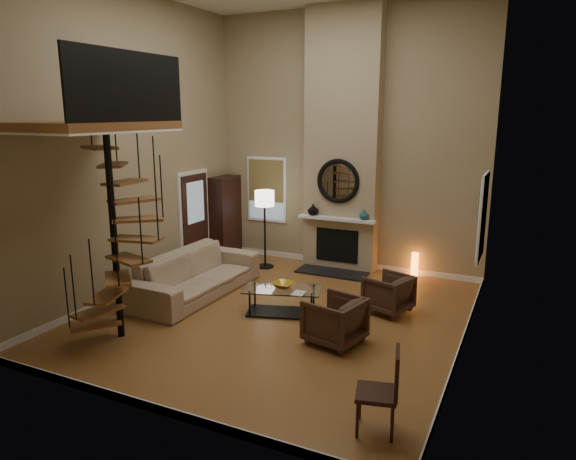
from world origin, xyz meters
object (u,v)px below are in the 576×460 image
at_px(sofa, 196,274).
at_px(coffee_table, 282,298).
at_px(accent_lamp, 415,265).
at_px(side_chair, 385,387).
at_px(hutch, 225,217).
at_px(armchair_far, 339,321).
at_px(armchair_near, 392,294).
at_px(floor_lamp, 265,204).

bearing_deg(sofa, coffee_table, -94.18).
xyz_separation_m(sofa, coffee_table, (1.89, -0.17, -0.11)).
height_order(coffee_table, accent_lamp, accent_lamp).
xyz_separation_m(accent_lamp, side_chair, (0.86, -5.55, 0.28)).
bearing_deg(coffee_table, hutch, 136.12).
height_order(hutch, sofa, hutch).
relative_size(sofa, armchair_far, 3.68).
relative_size(hutch, armchair_far, 2.45).
bearing_deg(armchair_near, armchair_far, 3.76).
bearing_deg(coffee_table, accent_lamp, 61.89).
relative_size(hutch, sofa, 0.67).
height_order(sofa, accent_lamp, sofa).
height_order(hutch, side_chair, hutch).
bearing_deg(coffee_table, sofa, 174.90).
distance_m(hutch, side_chair, 7.50).
height_order(armchair_near, armchair_far, armchair_far).
bearing_deg(accent_lamp, side_chair, -81.18).
xyz_separation_m(hutch, accent_lamp, (4.45, 0.27, -0.70)).
xyz_separation_m(floor_lamp, accent_lamp, (3.14, 0.73, -1.16)).
distance_m(sofa, coffee_table, 1.90).
relative_size(sofa, accent_lamp, 5.41).
bearing_deg(armchair_near, side_chair, 31.91).
bearing_deg(sofa, side_chair, -121.04).
bearing_deg(floor_lamp, hutch, 160.51).
height_order(armchair_near, side_chair, side_chair).
bearing_deg(sofa, armchair_near, -79.19).
distance_m(armchair_far, side_chair, 2.19).
distance_m(hutch, armchair_near, 4.96).
height_order(armchair_far, side_chair, side_chair).
relative_size(armchair_far, floor_lamp, 0.45).
distance_m(armchair_far, accent_lamp, 3.73).
bearing_deg(hutch, floor_lamp, -19.49).
distance_m(coffee_table, accent_lamp, 3.41).
bearing_deg(hutch, armchair_far, -39.90).
bearing_deg(sofa, floor_lamp, -8.54).
relative_size(hutch, side_chair, 2.01).
xyz_separation_m(coffee_table, accent_lamp, (1.60, 3.00, -0.03)).
bearing_deg(armchair_far, hutch, -116.62).
height_order(hutch, armchair_far, hutch).
bearing_deg(hutch, side_chair, -44.86).
xyz_separation_m(coffee_table, side_chair, (2.47, -2.55, 0.24)).
bearing_deg(floor_lamp, coffee_table, -55.90).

